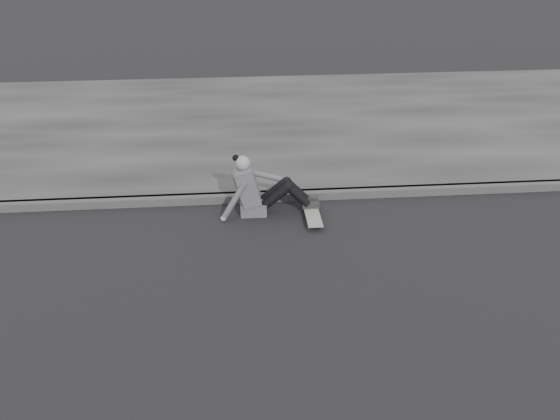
{
  "coord_description": "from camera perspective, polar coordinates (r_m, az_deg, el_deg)",
  "views": [
    {
      "loc": [
        -3.09,
        -5.5,
        4.14
      ],
      "look_at": [
        -2.51,
        1.32,
        0.5
      ],
      "focal_mm": 40.0,
      "sensor_mm": 36.0,
      "label": 1
    }
  ],
  "objects": [
    {
      "name": "skateboard",
      "position": [
        8.58,
        2.96,
        -0.36
      ],
      "size": [
        0.2,
        0.78,
        0.09
      ],
      "color": "#A3A49E",
      "rests_on": "ground"
    },
    {
      "name": "sidewalk",
      "position": [
        12.22,
        10.15,
        8.07
      ],
      "size": [
        24.0,
        6.0,
        0.12
      ],
      "primitive_type": "cube",
      "color": "#353535",
      "rests_on": "ground"
    },
    {
      "name": "ground",
      "position": [
        7.55,
        20.41,
        -7.3
      ],
      "size": [
        80.0,
        80.0,
        0.0
      ],
      "primitive_type": "plane",
      "color": "black",
      "rests_on": "ground"
    },
    {
      "name": "seated_woman",
      "position": [
        8.6,
        -2.07,
        1.91
      ],
      "size": [
        1.38,
        0.46,
        0.88
      ],
      "color": "#555558",
      "rests_on": "ground"
    },
    {
      "name": "curb",
      "position": [
        9.57,
        14.48,
        1.81
      ],
      "size": [
        24.0,
        0.16,
        0.12
      ],
      "primitive_type": "cube",
      "color": "#444444",
      "rests_on": "ground"
    }
  ]
}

